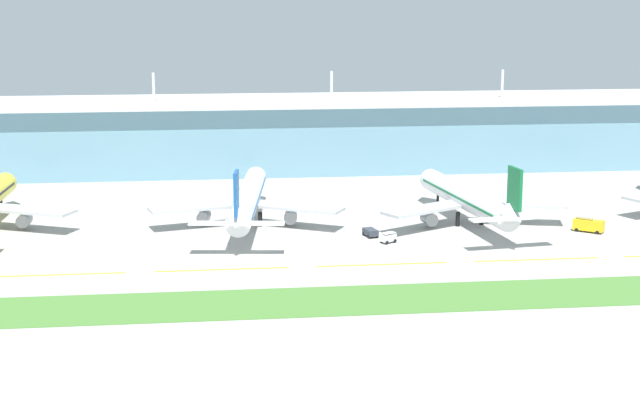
{
  "coord_description": "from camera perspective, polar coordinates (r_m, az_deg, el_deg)",
  "views": [
    {
      "loc": [
        -39.0,
        -201.76,
        56.28
      ],
      "look_at": [
        -12.38,
        28.9,
        7.0
      ],
      "focal_mm": 54.27,
      "sensor_mm": 36.0,
      "label": 1
    }
  ],
  "objects": [
    {
      "name": "grass_verge",
      "position": [
        185.26,
        5.92,
        -5.75
      ],
      "size": [
        300.0,
        18.0,
        0.1
      ],
      "primitive_type": "cube",
      "color": "#477A33",
      "rests_on": "ground"
    },
    {
      "name": "pushback_tug",
      "position": [
        230.19,
        2.99,
        -1.9
      ],
      "size": [
        3.45,
        4.87,
        1.85
      ],
      "color": "#333842",
      "rests_on": "ground"
    },
    {
      "name": "taxiway_stripe_west",
      "position": [
        206.3,
        -15.29,
        -4.28
      ],
      "size": [
        28.0,
        0.7,
        0.04
      ],
      "primitive_type": "cube",
      "color": "yellow",
      "rests_on": "ground"
    },
    {
      "name": "taxiway_stripe_mid_east",
      "position": [
        215.49,
        12.64,
        -3.45
      ],
      "size": [
        28.0,
        0.7,
        0.04
      ],
      "primitive_type": "cube",
      "color": "yellow",
      "rests_on": "ground"
    },
    {
      "name": "taxiway_stripe_centre",
      "position": [
        206.96,
        3.69,
        -3.82
      ],
      "size": [
        28.0,
        0.7,
        0.04
      ],
      "primitive_type": "cube",
      "color": "yellow",
      "rests_on": "ground"
    },
    {
      "name": "fuel_truck",
      "position": [
        243.0,
        15.52,
        -1.31
      ],
      "size": [
        7.25,
        6.52,
        4.95
      ],
      "color": "gold",
      "rests_on": "ground"
    },
    {
      "name": "airliner_near_middle",
      "position": [
        241.19,
        -4.3,
        0.03
      ],
      "size": [
        48.45,
        68.31,
        18.9
      ],
      "color": "white",
      "rests_on": "ground"
    },
    {
      "name": "airliner_far_middle",
      "position": [
        244.06,
        8.72,
        0.06
      ],
      "size": [
        48.37,
        61.49,
        18.9
      ],
      "color": "silver",
      "rests_on": "ground"
    },
    {
      "name": "ground_plane",
      "position": [
        213.06,
        4.21,
        -3.37
      ],
      "size": [
        600.0,
        600.0,
        0.0
      ],
      "primitive_type": "plane",
      "color": "#A8A59E"
    },
    {
      "name": "taxiway_stripe_mid_west",
      "position": [
        203.81,
        -5.78,
        -4.1
      ],
      "size": [
        28.0,
        0.7,
        0.04
      ],
      "primitive_type": "cube",
      "color": "yellow",
      "rests_on": "ground"
    },
    {
      "name": "baggage_cart",
      "position": [
        224.54,
        4.06,
        -2.23
      ],
      "size": [
        4.01,
        3.47,
        2.48
      ],
      "color": "silver",
      "rests_on": "ground"
    },
    {
      "name": "terminal_building",
      "position": [
        317.11,
        0.55,
        3.97
      ],
      "size": [
        288.0,
        34.0,
        32.71
      ],
      "color": "#6693A8",
      "rests_on": "ground"
    }
  ]
}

